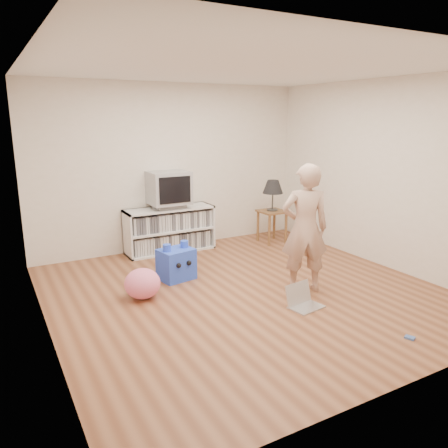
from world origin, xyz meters
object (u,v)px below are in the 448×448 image
table_lamp (273,188)px  side_table (272,218)px  dvd_deck (169,206)px  laptop (302,300)px  media_unit (169,229)px  plush_blue (176,264)px  plush_pink (142,284)px  person (305,229)px  crt_tv (169,188)px

table_lamp → side_table: bearing=0.0°
dvd_deck → laptop: (0.50, -2.69, -0.67)m
media_unit → table_lamp: bearing=-12.7°
media_unit → table_lamp: table_lamp is taller
plush_blue → laptop: bearing=-69.3°
side_table → plush_pink: bearing=-155.6°
dvd_deck → plush_pink: bearing=-122.0°
person → laptop: size_ratio=3.80×
laptop → plush_pink: plush_pink is taller
media_unit → crt_tv: size_ratio=2.33×
table_lamp → person: (-0.90, -1.94, -0.16)m
plush_blue → person: bearing=-52.9°
media_unit → laptop: bearing=-79.5°
laptop → dvd_deck: bearing=91.6°
laptop → person: bearing=42.0°
side_table → person: size_ratio=0.35×
table_lamp → laptop: bearing=-117.5°
dvd_deck → plush_pink: size_ratio=1.06×
dvd_deck → person: size_ratio=0.29×
media_unit → crt_tv: crt_tv is taller
person → laptop: person is taller
table_lamp → laptop: 2.75m
dvd_deck → person: person is taller
person → plush_pink: person is taller
plush_blue → plush_pink: (-0.59, -0.39, -0.03)m
plush_blue → crt_tv: bearing=60.8°
table_lamp → plush_pink: table_lamp is taller
dvd_deck → person: (0.81, -2.31, 0.05)m
media_unit → laptop: media_unit is taller
laptop → plush_blue: size_ratio=0.82×
plush_blue → table_lamp: bearing=10.9°
crt_tv → table_lamp: crt_tv is taller
table_lamp → person: size_ratio=0.33×
plush_blue → plush_pink: plush_blue is taller
person → plush_pink: size_ratio=3.70×
crt_tv → plush_blue: crt_tv is taller
dvd_deck → table_lamp: bearing=-12.2°
dvd_deck → laptop: bearing=-79.4°
media_unit → table_lamp: size_ratio=2.72×
table_lamp → plush_pink: 3.06m
media_unit → plush_blue: size_ratio=2.81×
media_unit → side_table: size_ratio=2.55×
dvd_deck → table_lamp: table_lamp is taller
dvd_deck → media_unit: bearing=90.0°
plush_pink → person: bearing=-21.5°
person → media_unit: bearing=-45.9°
crt_tv → plush_pink: 2.06m
crt_tv → table_lamp: bearing=-12.1°
media_unit → dvd_deck: (0.00, -0.02, 0.39)m
media_unit → laptop: 2.76m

